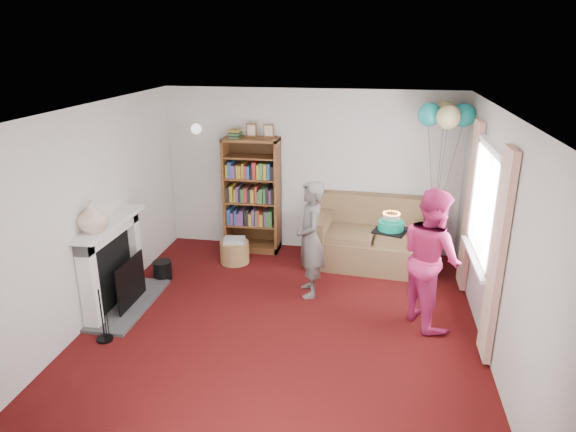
% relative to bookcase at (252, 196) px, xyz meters
% --- Properties ---
extents(ground, '(5.00, 5.00, 0.00)m').
position_rel_bookcase_xyz_m(ground, '(0.88, -2.30, -0.88)').
color(ground, '#380A08').
rests_on(ground, ground).
extents(wall_back, '(4.50, 0.02, 2.50)m').
position_rel_bookcase_xyz_m(wall_back, '(0.88, 0.21, 0.37)').
color(wall_back, silver).
rests_on(wall_back, ground).
extents(wall_left, '(0.02, 5.00, 2.50)m').
position_rel_bookcase_xyz_m(wall_left, '(-1.38, -2.30, 0.37)').
color(wall_left, silver).
rests_on(wall_left, ground).
extents(wall_right, '(0.02, 5.00, 2.50)m').
position_rel_bookcase_xyz_m(wall_right, '(3.14, -2.30, 0.37)').
color(wall_right, silver).
rests_on(wall_right, ground).
extents(ceiling, '(4.50, 5.00, 0.01)m').
position_rel_bookcase_xyz_m(ceiling, '(0.88, -2.30, 1.63)').
color(ceiling, white).
rests_on(ceiling, wall_back).
extents(fireplace, '(0.55, 1.80, 1.12)m').
position_rel_bookcase_xyz_m(fireplace, '(-1.21, -2.11, -0.37)').
color(fireplace, '#3F3F42').
rests_on(fireplace, ground).
extents(window_bay, '(0.14, 2.02, 2.20)m').
position_rel_bookcase_xyz_m(window_bay, '(3.08, -1.70, 0.32)').
color(window_bay, white).
rests_on(window_bay, ground).
extents(wall_sconce, '(0.16, 0.23, 0.16)m').
position_rel_bookcase_xyz_m(wall_sconce, '(-0.87, 0.06, 1.00)').
color(wall_sconce, gold).
rests_on(wall_sconce, ground).
extents(bookcase, '(0.84, 0.42, 1.99)m').
position_rel_bookcase_xyz_m(bookcase, '(0.00, 0.00, 0.00)').
color(bookcase, '#472B14').
rests_on(bookcase, ground).
extents(sofa, '(1.83, 0.97, 0.97)m').
position_rel_bookcase_xyz_m(sofa, '(1.90, -0.23, -0.52)').
color(sofa, brown).
rests_on(sofa, ground).
extents(wicker_basket, '(0.43, 0.43, 0.39)m').
position_rel_bookcase_xyz_m(wicker_basket, '(-0.15, -0.59, -0.70)').
color(wicker_basket, '#A77E4D').
rests_on(wicker_basket, ground).
extents(person_striped, '(0.50, 0.64, 1.53)m').
position_rel_bookcase_xyz_m(person_striped, '(1.09, -1.38, -0.11)').
color(person_striped, black).
rests_on(person_striped, ground).
extents(person_magenta, '(0.92, 0.99, 1.64)m').
position_rel_bookcase_xyz_m(person_magenta, '(2.54, -1.84, -0.06)').
color(person_magenta, '#CC286A').
rests_on(person_magenta, ground).
extents(birthday_cake, '(0.35, 0.35, 0.22)m').
position_rel_bookcase_xyz_m(birthday_cake, '(2.06, -1.82, 0.29)').
color(birthday_cake, black).
rests_on(birthday_cake, ground).
extents(balloons, '(0.76, 0.76, 1.69)m').
position_rel_bookcase_xyz_m(balloons, '(2.75, -0.23, 1.34)').
color(balloons, '#3F3F3F').
rests_on(balloons, ground).
extents(mantel_vase, '(0.43, 0.43, 0.36)m').
position_rel_bookcase_xyz_m(mantel_vase, '(-1.24, -2.45, 0.43)').
color(mantel_vase, beige).
rests_on(mantel_vase, fireplace).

